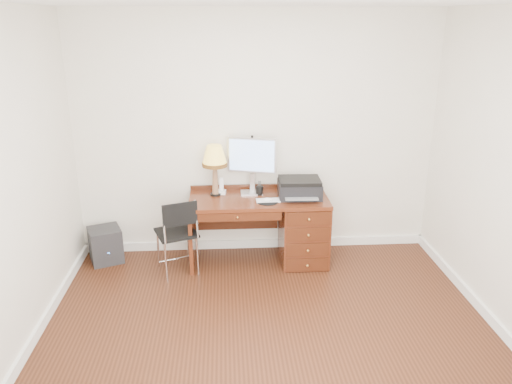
{
  "coord_description": "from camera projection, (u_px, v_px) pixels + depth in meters",
  "views": [
    {
      "loc": [
        -0.35,
        -3.65,
        2.59
      ],
      "look_at": [
        -0.04,
        1.2,
        0.89
      ],
      "focal_mm": 35.0,
      "sensor_mm": 36.0,
      "label": 1
    }
  ],
  "objects": [
    {
      "name": "keyboard",
      "position": [
        275.0,
        200.0,
        5.3
      ],
      "size": [
        0.41,
        0.13,
        0.02
      ],
      "primitive_type": "cube",
      "rotation": [
        0.0,
        0.0,
        0.04
      ],
      "color": "white",
      "rests_on": "desk"
    },
    {
      "name": "leg_lamp",
      "position": [
        215.0,
        159.0,
        5.34
      ],
      "size": [
        0.27,
        0.27,
        0.56
      ],
      "color": "black",
      "rests_on": "desk"
    },
    {
      "name": "equipment_box",
      "position": [
        106.0,
        245.0,
        5.57
      ],
      "size": [
        0.43,
        0.43,
        0.39
      ],
      "primitive_type": "cube",
      "rotation": [
        0.0,
        0.0,
        0.38
      ],
      "color": "black",
      "rests_on": "ground"
    },
    {
      "name": "desk",
      "position": [
        288.0,
        226.0,
        5.52
      ],
      "size": [
        1.5,
        0.67,
        0.75
      ],
      "color": "#562312",
      "rests_on": "ground"
    },
    {
      "name": "monitor",
      "position": [
        251.0,
        158.0,
        5.43
      ],
      "size": [
        0.53,
        0.24,
        0.62
      ],
      "rotation": [
        0.0,
        0.0,
        -0.28
      ],
      "color": "silver",
      "rests_on": "desk"
    },
    {
      "name": "pen_cup",
      "position": [
        260.0,
        190.0,
        5.47
      ],
      "size": [
        0.08,
        0.08,
        0.1
      ],
      "primitive_type": "cylinder",
      "color": "black",
      "rests_on": "desk"
    },
    {
      "name": "chair",
      "position": [
        176.0,
        230.0,
        5.17
      ],
      "size": [
        0.51,
        0.52,
        0.85
      ],
      "rotation": [
        0.0,
        0.0,
        0.35
      ],
      "color": "black",
      "rests_on": "ground"
    },
    {
      "name": "phone",
      "position": [
        222.0,
        189.0,
        5.5
      ],
      "size": [
        0.1,
        0.1,
        0.18
      ],
      "rotation": [
        0.0,
        0.0,
        -0.15
      ],
      "color": "white",
      "rests_on": "desk"
    },
    {
      "name": "room_shell",
      "position": [
        264.0,
        291.0,
        4.9
      ],
      "size": [
        4.0,
        4.0,
        4.0
      ],
      "color": "silver",
      "rests_on": "ground"
    },
    {
      "name": "printer",
      "position": [
        299.0,
        188.0,
        5.39
      ],
      "size": [
        0.47,
        0.37,
        0.2
      ],
      "rotation": [
        0.0,
        0.0,
        -0.02
      ],
      "color": "black",
      "rests_on": "desk"
    },
    {
      "name": "ground",
      "position": [
        270.0,
        334.0,
        4.32
      ],
      "size": [
        4.0,
        4.0,
        0.0
      ],
      "primitive_type": "plane",
      "color": "black",
      "rests_on": "ground"
    },
    {
      "name": "mouse_pad",
      "position": [
        267.0,
        201.0,
        5.26
      ],
      "size": [
        0.23,
        0.23,
        0.05
      ],
      "color": "black",
      "rests_on": "desk"
    }
  ]
}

